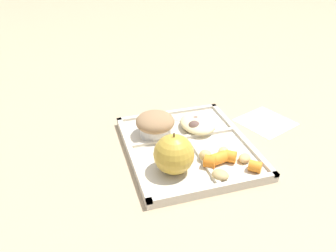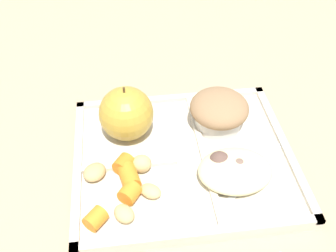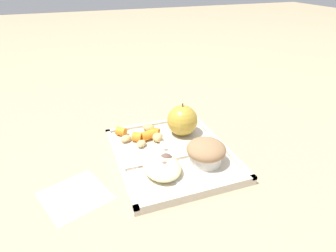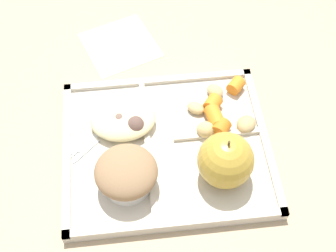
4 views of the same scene
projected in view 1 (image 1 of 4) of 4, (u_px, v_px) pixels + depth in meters
ground at (188, 150)px, 0.84m from camera, size 6.00×6.00×0.00m
lunch_tray at (188, 147)px, 0.83m from camera, size 0.34×0.29×0.02m
green_apple at (174, 154)px, 0.72m from camera, size 0.09×0.09×0.10m
bran_muffin at (155, 124)px, 0.85m from camera, size 0.10×0.10×0.06m
carrot_slice_tilted at (230, 156)px, 0.77m from camera, size 0.04×0.04×0.03m
carrot_slice_edge at (210, 162)px, 0.75m from camera, size 0.04×0.04×0.03m
carrot_slice_back at (219, 158)px, 0.76m from camera, size 0.03×0.04×0.03m
carrot_slice_center at (255, 166)px, 0.74m from camera, size 0.04×0.04×0.02m
potato_chunk_wedge at (220, 175)px, 0.72m from camera, size 0.05×0.05×0.02m
potato_chunk_golden at (224, 151)px, 0.79m from camera, size 0.04×0.04×0.02m
potato_chunk_small at (245, 158)px, 0.77m from camera, size 0.04×0.04×0.02m
potato_chunk_corner at (205, 155)px, 0.77m from camera, size 0.03×0.03×0.03m
egg_noodle_pile at (198, 123)px, 0.89m from camera, size 0.11×0.09×0.03m
meatball_side at (196, 122)px, 0.89m from camera, size 0.03×0.03×0.03m
meatball_front at (194, 127)px, 0.87m from camera, size 0.03×0.03×0.03m
plastic_fork at (187, 121)px, 0.93m from camera, size 0.13×0.13×0.00m
paper_napkin at (265, 122)px, 0.95m from camera, size 0.17×0.17×0.00m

